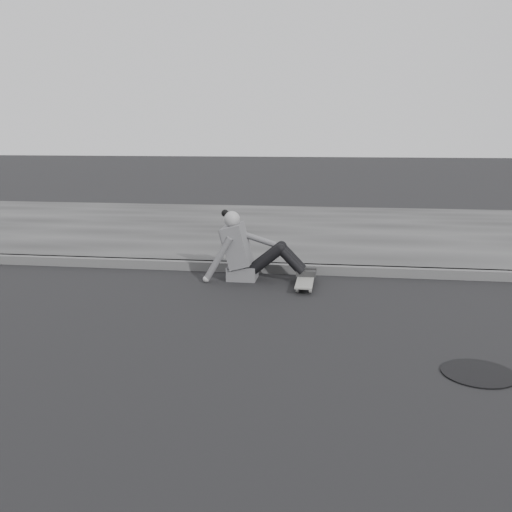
% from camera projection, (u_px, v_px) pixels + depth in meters
% --- Properties ---
extents(ground, '(80.00, 80.00, 0.00)m').
position_uv_depth(ground, '(356.00, 348.00, 4.88)').
color(ground, black).
rests_on(ground, ground).
extents(curb, '(24.00, 0.16, 0.12)m').
position_uv_depth(curb, '(351.00, 270.00, 7.37)').
color(curb, '#4C4C4C').
rests_on(curb, ground).
extents(sidewalk, '(24.00, 6.00, 0.12)m').
position_uv_depth(sidewalk, '(347.00, 231.00, 10.29)').
color(sidewalk, '#333333').
rests_on(sidewalk, ground).
extents(manhole, '(0.55, 0.55, 0.01)m').
position_uv_depth(manhole, '(478.00, 373.00, 4.35)').
color(manhole, black).
rests_on(manhole, ground).
extents(skateboard, '(0.20, 0.78, 0.09)m').
position_uv_depth(skateboard, '(305.00, 281.00, 6.80)').
color(skateboard, '#979792').
rests_on(skateboard, ground).
extents(seated_woman, '(1.38, 0.46, 0.88)m').
position_uv_depth(seated_woman, '(248.00, 251.00, 7.08)').
color(seated_woman, '#545457').
rests_on(seated_woman, ground).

